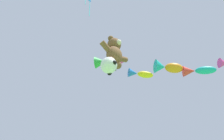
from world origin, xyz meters
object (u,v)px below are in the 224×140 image
Objects in this scene: soccer_ball_kite at (109,65)px; fish_kite_teal at (197,71)px; fish_kite_tangerine at (167,67)px; teddy_bear_kite at (114,52)px; fish_kite_goldfin at (139,74)px; fish_kite_magenta at (108,61)px.

fish_kite_teal is at bearing -25.10° from soccer_ball_kite.
soccer_ball_kite is at bearing 161.47° from fish_kite_tangerine.
teddy_bear_kite is 1.51m from soccer_ball_kite.
teddy_bear_kite is at bearing 159.03° from fish_kite_tangerine.
fish_kite_goldfin is at bearing 4.23° from teddy_bear_kite.
fish_kite_tangerine is (2.68, -2.87, -0.65)m from fish_kite_magenta.
fish_kite_magenta is 2.29m from fish_kite_goldfin.
fish_kite_teal is at bearing -27.18° from teddy_bear_kite.
soccer_ball_kite is 3.07m from fish_kite_magenta.
teddy_bear_kite is at bearing 152.82° from fish_kite_teal.
fish_kite_tangerine is (1.02, -1.58, 0.25)m from fish_kite_goldfin.
fish_kite_magenta is 3.98m from fish_kite_tangerine.
soccer_ball_kite is 0.61× the size of fish_kite_goldfin.
fish_kite_magenta is 1.04× the size of fish_kite_teal.
fish_kite_teal is (4.30, -4.18, -0.74)m from fish_kite_magenta.
fish_kite_goldfin is at bearing 3.90° from soccer_ball_kite.
fish_kite_tangerine is at bearing -46.97° from fish_kite_magenta.
fish_kite_teal reaches higher than fish_kite_goldfin.
fish_kite_goldfin is at bearing -37.90° from fish_kite_magenta.
fish_kite_teal is (5.71, -2.68, 1.53)m from soccer_ball_kite.
teddy_bear_kite reaches higher than fish_kite_tangerine.
soccer_ball_kite is (-0.47, -0.02, -1.44)m from teddy_bear_kite.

